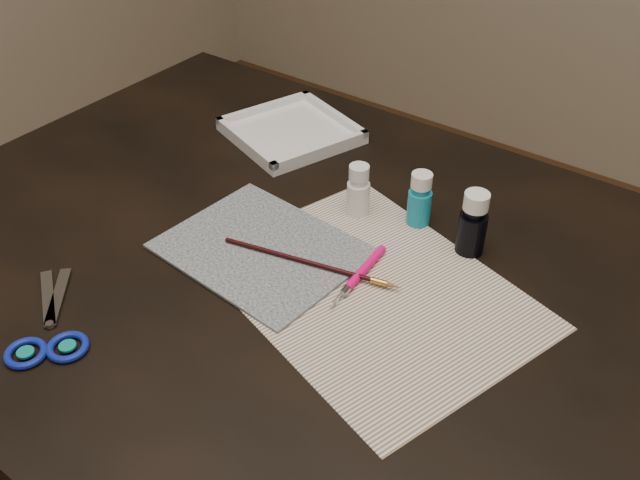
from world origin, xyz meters
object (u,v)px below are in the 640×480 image
Objects in this scene: canvas at (262,249)px; palette_tray at (291,130)px; paint_bottle_navy at (473,223)px; scissors at (45,316)px; paint_bottle_cyan at (420,199)px; paper at (371,290)px; paint_bottle_white at (358,190)px.

canvas is 1.35× the size of palette_tray.
paint_bottle_navy reaches higher than scissors.
paint_bottle_cyan is at bearing 170.21° from paint_bottle_navy.
palette_tray is (-0.34, 0.26, 0.01)m from paper.
scissors is at bearing -116.23° from canvas.
paper is 2.13× the size of palette_tray.
palette_tray is at bearing 120.83° from canvas.
scissors is at bearing -86.11° from palette_tray.
paint_bottle_white is 0.26m from palette_tray.
paper is at bearing -50.44° from paint_bottle_white.
paint_bottle_cyan is (0.09, 0.03, 0.00)m from paint_bottle_white.
canvas is at bearing -110.19° from paint_bottle_white.
paint_bottle_cyan reaches higher than scissors.
canvas is 0.17m from paint_bottle_white.
canvas is (-0.17, -0.02, 0.00)m from paper.
paint_bottle_cyan is 0.09m from paint_bottle_navy.
palette_tray is (-0.41, 0.11, -0.04)m from paint_bottle_navy.
scissors is 1.01× the size of palette_tray.
paint_bottle_cyan is 0.54m from scissors.
paint_bottle_white is (0.06, 0.16, 0.04)m from canvas.
palette_tray is (-0.04, 0.55, 0.01)m from scissors.
scissors is at bearing -121.10° from paint_bottle_cyan.
palette_tray is at bearing 142.19° from paper.
paint_bottle_white is at bearing -174.79° from paint_bottle_navy.
paper is at bearing -80.86° from paint_bottle_cyan.
canvas reaches higher than paper.
paint_bottle_cyan reaches higher than canvas.
paint_bottle_white is 0.43× the size of palette_tray.
scissors is (-0.37, -0.44, -0.04)m from paint_bottle_navy.
paint_bottle_white reaches higher than paper.
palette_tray is at bearing 150.78° from paint_bottle_white.
paint_bottle_navy is at bearing -15.28° from palette_tray.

